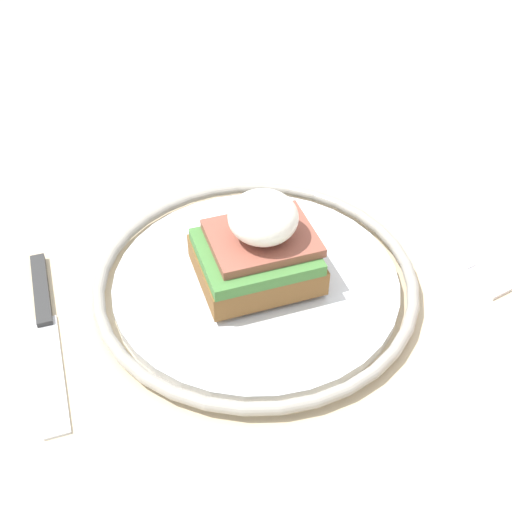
{
  "coord_description": "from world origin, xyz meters",
  "views": [
    {
      "loc": [
        0.13,
        0.36,
        1.13
      ],
      "look_at": [
        0.01,
        -0.01,
        0.79
      ],
      "focal_mm": 45.0,
      "sensor_mm": 36.0,
      "label": 1
    }
  ],
  "objects_px": {
    "sandwich": "(257,246)",
    "knife": "(45,321)",
    "fork": "(446,248)",
    "plate": "(256,280)"
  },
  "relations": [
    {
      "from": "fork",
      "to": "knife",
      "type": "distance_m",
      "value": 0.35
    },
    {
      "from": "sandwich",
      "to": "plate",
      "type": "bearing_deg",
      "value": 4.84
    },
    {
      "from": "fork",
      "to": "knife",
      "type": "xyz_separation_m",
      "value": [
        0.35,
        -0.02,
        0.0
      ]
    },
    {
      "from": "plate",
      "to": "knife",
      "type": "bearing_deg",
      "value": -4.87
    },
    {
      "from": "plate",
      "to": "sandwich",
      "type": "bearing_deg",
      "value": -175.16
    },
    {
      "from": "sandwich",
      "to": "knife",
      "type": "bearing_deg",
      "value": -4.81
    },
    {
      "from": "sandwich",
      "to": "fork",
      "type": "height_order",
      "value": "sandwich"
    },
    {
      "from": "fork",
      "to": "plate",
      "type": "bearing_deg",
      "value": -2.83
    },
    {
      "from": "plate",
      "to": "knife",
      "type": "relative_size",
      "value": 1.43
    },
    {
      "from": "sandwich",
      "to": "knife",
      "type": "relative_size",
      "value": 0.62
    }
  ]
}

